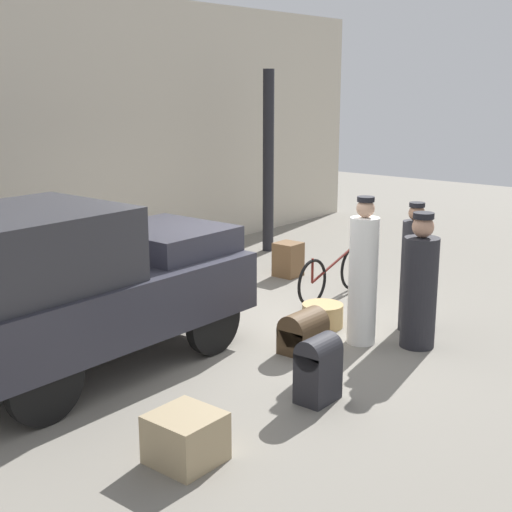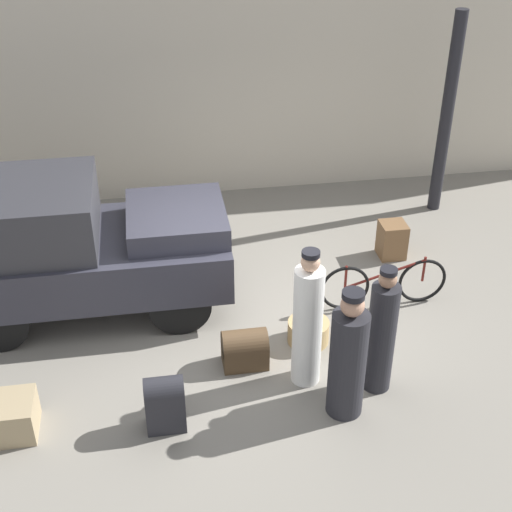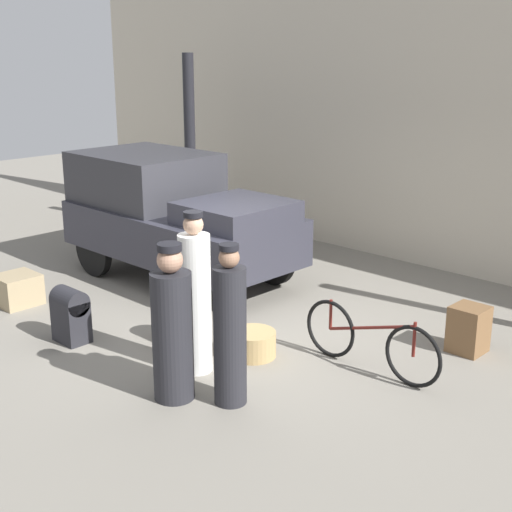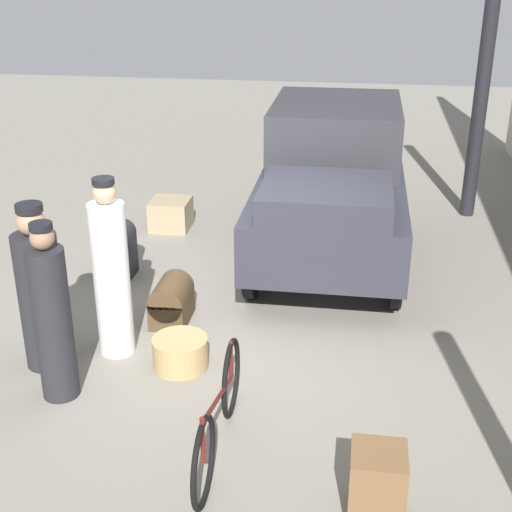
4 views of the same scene
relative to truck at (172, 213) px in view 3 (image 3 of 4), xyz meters
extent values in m
plane|color=gray|center=(2.15, -0.81, -1.01)|extent=(30.00, 30.00, 0.00)
cube|color=beige|center=(2.15, 3.26, 1.24)|extent=(16.00, 0.15, 4.50)
cylinder|color=black|center=(-1.84, 1.97, 0.65)|extent=(0.21, 0.21, 3.33)
cylinder|color=black|center=(1.33, 0.81, -0.61)|extent=(0.81, 0.12, 0.81)
cylinder|color=black|center=(1.33, -0.81, -0.61)|extent=(0.81, 0.12, 0.81)
cylinder|color=black|center=(-0.95, 0.81, -0.61)|extent=(0.81, 0.12, 0.81)
cylinder|color=black|center=(-0.95, -0.81, -0.61)|extent=(0.81, 0.12, 0.81)
cube|color=#2D2D38|center=(0.19, 0.00, -0.25)|extent=(3.68, 1.78, 0.67)
cube|color=#2D2D33|center=(-0.64, 0.00, 0.47)|extent=(2.03, 1.63, 0.77)
cube|color=#2D2D38|center=(1.38, 0.00, 0.23)|extent=(1.29, 1.38, 0.30)
torus|color=black|center=(4.66, -0.65, -0.67)|extent=(0.68, 0.04, 0.68)
torus|color=black|center=(3.56, -0.65, -0.67)|extent=(0.68, 0.04, 0.68)
cylinder|color=#591914|center=(4.11, -0.65, -0.51)|extent=(1.10, 0.04, 0.37)
cylinder|color=#591914|center=(3.56, -0.65, -0.50)|extent=(0.04, 0.04, 0.35)
cylinder|color=#591914|center=(4.66, -0.65, -0.48)|extent=(0.04, 0.04, 0.38)
cylinder|color=tan|center=(2.92, -1.26, -0.86)|extent=(0.53, 0.53, 0.30)
cylinder|color=white|center=(2.73, -1.95, -0.24)|extent=(0.35, 0.35, 1.55)
sphere|color=tan|center=(2.73, -1.95, 0.64)|extent=(0.21, 0.21, 0.21)
cylinder|color=black|center=(2.73, -1.95, 0.75)|extent=(0.20, 0.20, 0.06)
cylinder|color=#232328|center=(3.05, -2.53, -0.35)|extent=(0.41, 0.41, 1.33)
sphere|color=tan|center=(3.05, -2.53, 0.45)|extent=(0.26, 0.26, 0.26)
cylinder|color=black|center=(3.05, -2.53, 0.58)|extent=(0.24, 0.24, 0.07)
cylinder|color=#232328|center=(3.53, -2.21, -0.31)|extent=(0.33, 0.33, 1.42)
sphere|color=#936B51|center=(3.53, -2.21, 0.50)|extent=(0.20, 0.20, 0.20)
cylinder|color=black|center=(3.53, -2.21, 0.61)|extent=(0.19, 0.19, 0.06)
cube|color=#9E8966|center=(-0.62, -2.28, -0.80)|extent=(0.54, 0.54, 0.42)
cube|color=brown|center=(4.64, 0.58, -0.74)|extent=(0.39, 0.39, 0.56)
cube|color=#4C3823|center=(2.06, -1.57, -0.86)|extent=(0.55, 0.38, 0.30)
cylinder|color=#4C3823|center=(2.06, -1.57, -0.71)|extent=(0.55, 0.38, 0.38)
cube|color=#232328|center=(1.04, -2.47, -0.75)|extent=(0.43, 0.31, 0.52)
cylinder|color=#232328|center=(1.04, -2.47, -0.49)|extent=(0.43, 0.31, 0.31)
camera|label=1|loc=(-4.42, -6.14, 2.06)|focal=50.00mm
camera|label=2|loc=(1.11, -8.28, 4.78)|focal=50.00mm
camera|label=3|loc=(8.20, -6.68, 2.43)|focal=50.00mm
camera|label=4|loc=(8.61, 0.32, 2.70)|focal=50.00mm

